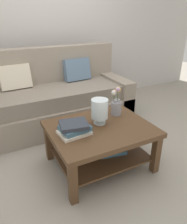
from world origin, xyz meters
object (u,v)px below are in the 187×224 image
object	(u,v)px
book_stack_main	(74,128)
glass_hurricane_vase	(100,109)
flower_pitcher	(116,104)
coffee_table	(101,138)
couch	(55,99)

from	to	relation	value
book_stack_main	glass_hurricane_vase	distance (m)	0.33
glass_hurricane_vase	flower_pitcher	bearing A→B (deg)	20.75
coffee_table	glass_hurricane_vase	xyz separation A→B (m)	(0.02, 0.07, 0.29)
coffee_table	book_stack_main	bearing A→B (deg)	-179.67
book_stack_main	couch	bearing A→B (deg)	81.61
coffee_table	couch	bearing A→B (deg)	95.48
glass_hurricane_vase	flower_pitcher	distance (m)	0.28
coffee_table	flower_pitcher	bearing A→B (deg)	31.42
couch	glass_hurricane_vase	xyz separation A→B (m)	(0.13, -1.11, 0.25)
glass_hurricane_vase	coffee_table	bearing A→B (deg)	-105.84
couch	flower_pitcher	size ratio (longest dim) A/B	6.47
couch	coffee_table	bearing A→B (deg)	-84.52
couch	coffee_table	size ratio (longest dim) A/B	2.09
book_stack_main	flower_pitcher	world-z (taller)	flower_pitcher
coffee_table	book_stack_main	xyz separation A→B (m)	(-0.29, -0.00, 0.19)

